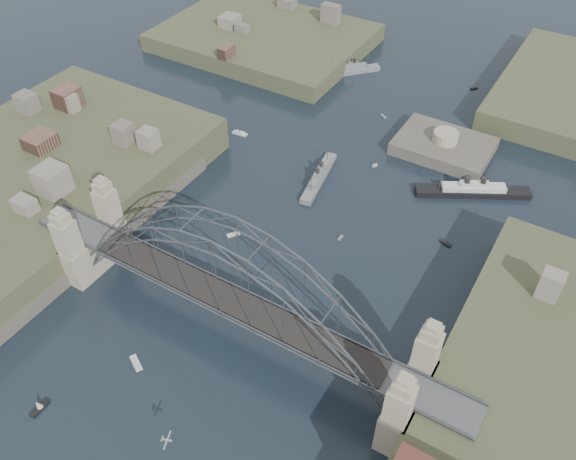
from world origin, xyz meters
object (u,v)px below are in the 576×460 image
at_px(fort_island, 442,153).
at_px(naval_cruiser_near, 319,177).
at_px(naval_cruiser_far, 350,70).
at_px(ocean_liner, 473,191).
at_px(bridge, 230,285).

bearing_deg(fort_island, naval_cruiser_near, -128.71).
bearing_deg(naval_cruiser_far, naval_cruiser_near, -71.15).
bearing_deg(ocean_liner, naval_cruiser_far, 143.90).
xyz_separation_m(naval_cruiser_near, naval_cruiser_far, (-16.32, 47.80, 0.07)).
distance_m(bridge, naval_cruiser_near, 47.08).
relative_size(fort_island, ocean_liner, 0.94).
relative_size(naval_cruiser_near, naval_cruiser_far, 1.27).
bearing_deg(bridge, fort_island, 80.27).
xyz_separation_m(fort_island, ocean_liner, (11.25, -12.01, 1.29)).
distance_m(fort_island, naval_cruiser_far, 42.94).
bearing_deg(fort_island, naval_cruiser_far, 148.00).
bearing_deg(fort_island, bridge, -99.73).
height_order(fort_island, ocean_liner, ocean_liner).
distance_m(fort_island, ocean_liner, 16.51).
bearing_deg(naval_cruiser_far, bridge, -75.26).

